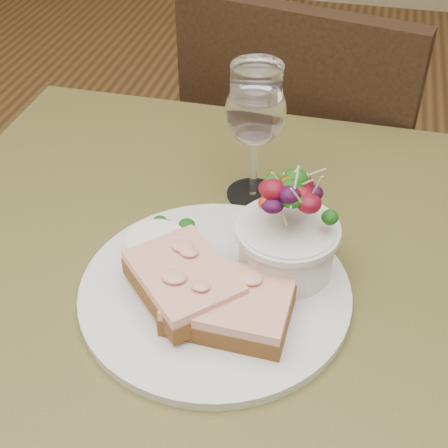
% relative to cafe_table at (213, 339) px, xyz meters
% --- Properties ---
extents(cafe_table, '(0.80, 0.80, 0.75)m').
position_rel_cafe_table_xyz_m(cafe_table, '(0.00, 0.00, 0.00)').
color(cafe_table, '#48451F').
rests_on(cafe_table, ground).
extents(chair_far, '(0.50, 0.50, 0.90)m').
position_rel_cafe_table_xyz_m(chair_far, '(0.05, 0.63, -0.36)').
color(chair_far, black).
rests_on(chair_far, ground).
extents(dinner_plate, '(0.30, 0.30, 0.01)m').
position_rel_cafe_table_xyz_m(dinner_plate, '(0.01, -0.02, 0.11)').
color(dinner_plate, silver).
rests_on(dinner_plate, cafe_table).
extents(sandwich_front, '(0.13, 0.10, 0.03)m').
position_rel_cafe_table_xyz_m(sandwich_front, '(0.03, -0.06, 0.13)').
color(sandwich_front, '#4B2A14').
rests_on(sandwich_front, dinner_plate).
extents(sandwich_back, '(0.15, 0.15, 0.03)m').
position_rel_cafe_table_xyz_m(sandwich_back, '(-0.02, -0.04, 0.14)').
color(sandwich_back, '#4B2A14').
rests_on(sandwich_back, dinner_plate).
extents(ramekin, '(0.06, 0.06, 0.04)m').
position_rel_cafe_table_xyz_m(ramekin, '(-0.07, 0.01, 0.13)').
color(ramekin, white).
rests_on(ramekin, dinner_plate).
extents(salad_bowl, '(0.11, 0.11, 0.13)m').
position_rel_cafe_table_xyz_m(salad_bowl, '(0.08, 0.03, 0.17)').
color(salad_bowl, silver).
rests_on(salad_bowl, dinner_plate).
extents(garnish, '(0.05, 0.04, 0.02)m').
position_rel_cafe_table_xyz_m(garnish, '(-0.07, 0.05, 0.12)').
color(garnish, '#0B3609').
rests_on(garnish, dinner_plate).
extents(wine_glass, '(0.08, 0.08, 0.18)m').
position_rel_cafe_table_xyz_m(wine_glass, '(0.01, 0.17, 0.22)').
color(wine_glass, white).
rests_on(wine_glass, cafe_table).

